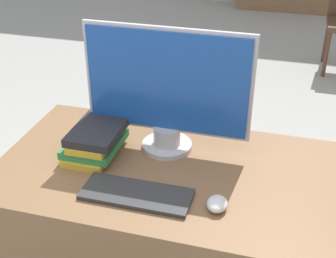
{
  "coord_description": "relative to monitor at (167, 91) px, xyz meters",
  "views": [
    {
      "loc": [
        0.32,
        -1.02,
        1.75
      ],
      "look_at": [
        -0.05,
        0.33,
        0.94
      ],
      "focal_mm": 50.0,
      "sensor_mm": 36.0,
      "label": 1
    }
  ],
  "objects": [
    {
      "name": "desk",
      "position": [
        0.11,
        -0.14,
        -0.62
      ],
      "size": [
        1.43,
        0.74,
        0.74
      ],
      "color": "brown",
      "rests_on": "ground_plane"
    },
    {
      "name": "keyboard",
      "position": [
        -0.02,
        -0.33,
        -0.24
      ],
      "size": [
        0.38,
        0.15,
        0.02
      ],
      "color": "#2D2D2D",
      "rests_on": "desk"
    },
    {
      "name": "book_stack",
      "position": [
        -0.26,
        -0.11,
        -0.19
      ],
      "size": [
        0.2,
        0.28,
        0.12
      ],
      "color": "gold",
      "rests_on": "desk"
    },
    {
      "name": "mouse",
      "position": [
        0.26,
        -0.32,
        -0.23
      ],
      "size": [
        0.07,
        0.09,
        0.04
      ],
      "color": "silver",
      "rests_on": "desk"
    },
    {
      "name": "monitor",
      "position": [
        0.0,
        0.0,
        0.0
      ],
      "size": [
        0.64,
        0.2,
        0.5
      ],
      "color": "#B7B7BC",
      "rests_on": "desk"
    }
  ]
}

